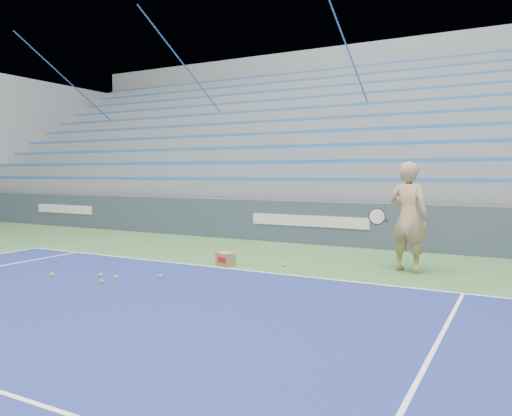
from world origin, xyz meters
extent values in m
cube|color=white|center=(0.00, 11.88, 0.01)|extent=(10.97, 0.05, 0.00)
cube|color=#394457|center=(0.00, 15.88, 0.55)|extent=(30.00, 0.30, 1.10)
cube|color=white|center=(-9.00, 15.72, 0.60)|extent=(2.60, 0.02, 0.28)
cube|color=white|center=(0.00, 15.72, 0.60)|extent=(3.20, 0.02, 0.28)
cube|color=gray|center=(0.00, 20.43, 0.55)|extent=(30.00, 8.50, 1.10)
cube|color=gray|center=(0.00, 20.43, 1.35)|extent=(30.00, 8.50, 0.50)
cube|color=#2D65A5|center=(0.00, 16.56, 1.66)|extent=(29.60, 0.42, 0.11)
cube|color=gray|center=(0.00, 20.86, 1.85)|extent=(30.00, 7.65, 0.50)
cube|color=#2D65A5|center=(0.00, 17.41, 2.16)|extent=(29.60, 0.42, 0.11)
cube|color=gray|center=(0.00, 21.28, 2.35)|extent=(30.00, 6.80, 0.50)
cube|color=#2D65A5|center=(0.00, 18.26, 2.66)|extent=(29.60, 0.42, 0.11)
cube|color=gray|center=(0.00, 21.71, 2.85)|extent=(30.00, 5.95, 0.50)
cube|color=#2D65A5|center=(0.00, 19.11, 3.16)|extent=(29.60, 0.42, 0.11)
cube|color=gray|center=(0.00, 22.13, 3.35)|extent=(30.00, 5.10, 0.50)
cube|color=#2D65A5|center=(0.00, 19.96, 3.66)|extent=(29.60, 0.42, 0.11)
cube|color=gray|center=(0.00, 22.56, 3.85)|extent=(30.00, 4.25, 0.50)
cube|color=#2D65A5|center=(0.00, 20.81, 4.15)|extent=(29.60, 0.42, 0.11)
cube|color=gray|center=(0.00, 22.98, 4.35)|extent=(30.00, 3.40, 0.50)
cube|color=#2D65A5|center=(0.00, 21.66, 4.65)|extent=(29.60, 0.42, 0.11)
cube|color=gray|center=(0.00, 23.41, 4.85)|extent=(30.00, 2.55, 0.50)
cube|color=#2D65A5|center=(0.00, 22.51, 5.15)|extent=(29.60, 0.42, 0.11)
cube|color=gray|center=(0.00, 23.84, 5.35)|extent=(30.00, 1.70, 0.50)
cube|color=#2D65A5|center=(0.00, 23.36, 5.65)|extent=(29.60, 0.42, 0.11)
cube|color=gray|center=(0.00, 24.26, 5.85)|extent=(30.00, 0.85, 0.50)
cube|color=#2D65A5|center=(0.00, 24.21, 6.15)|extent=(29.60, 0.42, 0.11)
cube|color=gray|center=(-15.15, 20.43, 3.05)|extent=(0.30, 8.80, 6.10)
cube|color=gray|center=(0.00, 24.98, 3.65)|extent=(31.00, 0.40, 7.30)
cylinder|color=#3560BC|center=(-12.00, 20.43, 4.60)|extent=(0.05, 8.53, 5.04)
cylinder|color=#3560BC|center=(-6.00, 20.43, 4.60)|extent=(0.05, 8.53, 5.04)
cylinder|color=#3560BC|center=(0.00, 20.43, 4.60)|extent=(0.05, 8.53, 5.04)
imported|color=tan|center=(3.01, 13.28, 1.02)|extent=(0.84, 0.66, 2.04)
cylinder|color=black|center=(2.66, 13.03, 0.95)|extent=(0.12, 0.27, 0.08)
cylinder|color=beige|center=(2.56, 12.75, 1.05)|extent=(0.29, 0.16, 0.28)
torus|color=black|center=(2.56, 12.75, 1.05)|extent=(0.31, 0.18, 0.30)
cube|color=#9E784C|center=(-0.30, 12.19, 0.13)|extent=(0.42, 0.37, 0.26)
cube|color=#B21E19|center=(-0.30, 12.06, 0.13)|extent=(0.26, 0.12, 0.12)
sphere|color=#A8D52B|center=(-1.24, 9.83, 0.03)|extent=(0.07, 0.07, 0.07)
sphere|color=#A8D52B|center=(-1.28, 10.19, 0.03)|extent=(0.07, 0.07, 0.07)
sphere|color=#A8D52B|center=(0.78, 12.63, 0.03)|extent=(0.07, 0.07, 0.07)
sphere|color=#A8D52B|center=(-1.67, 10.21, 0.03)|extent=(0.07, 0.07, 0.07)
sphere|color=#A8D52B|center=(-2.43, 9.82, 0.03)|extent=(0.07, 0.07, 0.07)
sphere|color=#A8D52B|center=(-0.64, 10.61, 0.03)|extent=(0.07, 0.07, 0.07)
camera|label=1|loc=(4.89, 3.88, 1.83)|focal=35.00mm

